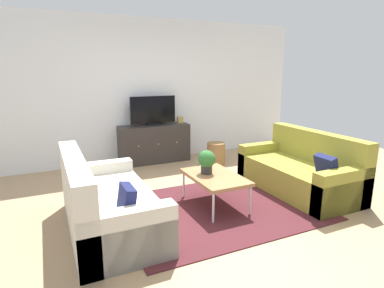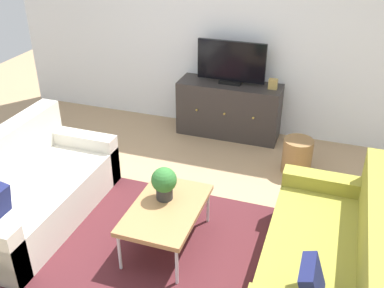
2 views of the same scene
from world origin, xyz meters
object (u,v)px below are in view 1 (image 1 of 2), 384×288
object	(u,v)px
coffee_table	(215,178)
potted_plant	(207,161)
mantel_clock	(180,120)
wicker_basket	(216,154)
couch_right_side	(302,172)
flat_screen_tv	(153,111)
couch_left_side	(102,207)
tv_console	(154,143)

from	to	relation	value
coffee_table	potted_plant	distance (m)	0.24
mantel_clock	wicker_basket	world-z (taller)	mantel_clock
couch_right_side	flat_screen_tv	size ratio (longest dim) A/B	2.03
potted_plant	couch_left_side	bearing A→B (deg)	-172.99
flat_screen_tv	couch_right_side	bearing A→B (deg)	-58.19
flat_screen_tv	wicker_basket	distance (m)	1.44
couch_left_side	wicker_basket	xyz separation A→B (m)	(2.39, 1.70, -0.07)
flat_screen_tv	mantel_clock	bearing A→B (deg)	-2.09
couch_left_side	couch_right_side	xyz separation A→B (m)	(2.88, 0.00, 0.00)
tv_console	wicker_basket	xyz separation A→B (m)	(0.99, -0.67, -0.15)
coffee_table	wicker_basket	world-z (taller)	coffee_table
mantel_clock	wicker_basket	bearing A→B (deg)	-56.43
potted_plant	wicker_basket	size ratio (longest dim) A/B	0.75
coffee_table	flat_screen_tv	xyz separation A→B (m)	(-0.04, 2.34, 0.60)
mantel_clock	tv_console	bearing A→B (deg)	-180.00
flat_screen_tv	wicker_basket	xyz separation A→B (m)	(0.99, -0.69, -0.79)
couch_right_side	coffee_table	distance (m)	1.45
couch_right_side	potted_plant	bearing A→B (deg)	173.56
couch_right_side	tv_console	xyz separation A→B (m)	(-1.49, 2.37, 0.08)
potted_plant	flat_screen_tv	xyz separation A→B (m)	(0.02, 2.22, 0.40)
coffee_table	tv_console	xyz separation A→B (m)	(-0.04, 2.32, -0.03)
flat_screen_tv	potted_plant	bearing A→B (deg)	-90.47
flat_screen_tv	wicker_basket	size ratio (longest dim) A/B	2.11
coffee_table	tv_console	bearing A→B (deg)	91.08
couch_left_side	wicker_basket	distance (m)	2.94
couch_left_side	tv_console	xyz separation A→B (m)	(1.40, 2.37, 0.08)
coffee_table	tv_console	size ratio (longest dim) A/B	0.70
coffee_table	wicker_basket	xyz separation A→B (m)	(0.95, 1.65, -0.18)
coffee_table	mantel_clock	distance (m)	2.41
tv_console	wicker_basket	distance (m)	1.21
couch_left_side	couch_right_side	world-z (taller)	same
tv_console	potted_plant	bearing A→B (deg)	-90.47
tv_console	mantel_clock	xyz separation A→B (m)	(0.55, 0.00, 0.43)
couch_left_side	tv_console	distance (m)	2.76
couch_right_side	wicker_basket	size ratio (longest dim) A/B	4.29
couch_left_side	potted_plant	size ratio (longest dim) A/B	5.71
couch_left_side	flat_screen_tv	xyz separation A→B (m)	(1.40, 2.39, 0.71)
flat_screen_tv	mantel_clock	world-z (taller)	flat_screen_tv
couch_right_side	flat_screen_tv	xyz separation A→B (m)	(-1.49, 2.39, 0.71)
coffee_table	mantel_clock	bearing A→B (deg)	77.76
mantel_clock	coffee_table	bearing A→B (deg)	-102.24
mantel_clock	couch_right_side	bearing A→B (deg)	-68.46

